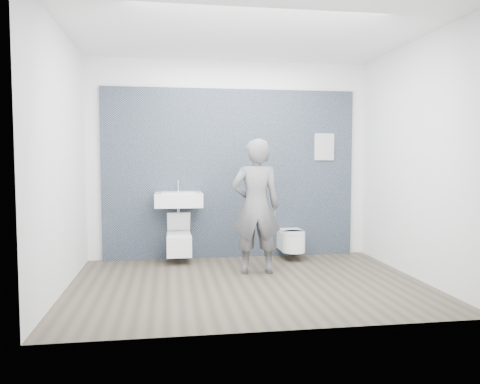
{
  "coord_description": "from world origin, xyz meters",
  "views": [
    {
      "loc": [
        -0.88,
        -5.16,
        1.41
      ],
      "look_at": [
        0.0,
        0.6,
        1.0
      ],
      "focal_mm": 35.0,
      "sensor_mm": 36.0,
      "label": 1
    }
  ],
  "objects": [
    {
      "name": "visitor",
      "position": [
        0.18,
        0.46,
        0.83
      ],
      "size": [
        0.63,
        0.43,
        1.66
      ],
      "primitive_type": "imported",
      "rotation": [
        0.0,
        0.0,
        3.08
      ],
      "color": "slate",
      "rests_on": "ground"
    },
    {
      "name": "room_shell",
      "position": [
        0.0,
        0.0,
        1.74
      ],
      "size": [
        4.0,
        4.0,
        4.0
      ],
      "color": "white",
      "rests_on": "ground"
    },
    {
      "name": "toilet_rounded",
      "position": [
        0.83,
        1.17,
        0.27
      ],
      "size": [
        0.31,
        0.54,
        0.29
      ],
      "color": "white",
      "rests_on": "ground"
    },
    {
      "name": "washbasin",
      "position": [
        -0.75,
        1.2,
        0.87
      ],
      "size": [
        0.64,
        0.48,
        0.48
      ],
      "color": "white",
      "rests_on": "ground"
    },
    {
      "name": "tile_wall",
      "position": [
        0.0,
        1.47,
        0.0
      ],
      "size": [
        3.6,
        0.06,
        2.4
      ],
      "primitive_type": "cube",
      "color": "black",
      "rests_on": "ground"
    },
    {
      "name": "ground",
      "position": [
        0.0,
        0.0,
        0.0
      ],
      "size": [
        4.0,
        4.0,
        0.0
      ],
      "primitive_type": "plane",
      "color": "#4F4434",
      "rests_on": "ground"
    },
    {
      "name": "info_placard",
      "position": [
        1.37,
        1.43,
        0.0
      ],
      "size": [
        0.29,
        0.03,
        0.39
      ],
      "primitive_type": "cube",
      "color": "white",
      "rests_on": "ground"
    },
    {
      "name": "toilet_square",
      "position": [
        -0.75,
        1.2,
        0.27
      ],
      "size": [
        0.33,
        0.48,
        0.58
      ],
      "color": "white",
      "rests_on": "ground"
    }
  ]
}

